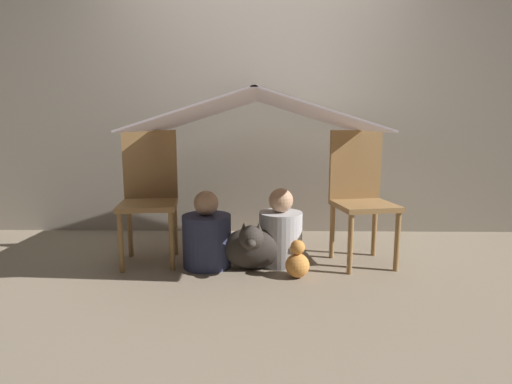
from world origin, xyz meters
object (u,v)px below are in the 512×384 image
object	(u,v)px
chair_right	(360,192)
person_second	(281,234)
person_front	(207,237)
chair_left	(149,192)
dog	(252,247)

from	to	relation	value
chair_right	person_second	size ratio (longest dim) A/B	1.73
person_front	person_second	distance (m)	0.52
chair_left	dog	distance (m)	0.85
dog	person_second	bearing A→B (deg)	32.42
chair_right	person_front	bearing A→B (deg)	176.24
person_front	dog	xyz separation A→B (m)	(0.32, -0.07, -0.05)
person_front	person_second	xyz separation A→B (m)	(0.52, 0.05, 0.01)
person_front	person_second	bearing A→B (deg)	6.05
person_front	person_second	size ratio (longest dim) A/B	0.98
chair_right	dog	size ratio (longest dim) A/B	2.33
chair_left	person_front	world-z (taller)	chair_left
chair_left	dog	xyz separation A→B (m)	(0.75, -0.21, -0.34)
chair_left	chair_right	xyz separation A→B (m)	(1.52, -0.00, 0.00)
chair_right	person_second	xyz separation A→B (m)	(-0.57, -0.08, -0.29)
person_front	dog	world-z (taller)	person_front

